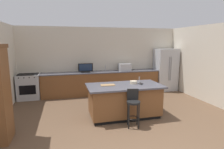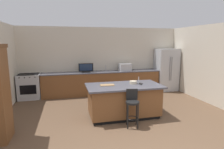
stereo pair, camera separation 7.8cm
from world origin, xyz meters
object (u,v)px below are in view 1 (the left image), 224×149
(refrigerator, at_px, (165,70))
(fruit_bowl, at_px, (134,82))
(range_oven, at_px, (29,87))
(tv_remote, at_px, (140,84))
(cutting_board, at_px, (108,85))
(bar_stool_center, at_px, (133,105))
(microwave, at_px, (125,67))
(kitchen_island, at_px, (124,100))
(cell_phone, at_px, (141,83))
(tv_monitor, at_px, (86,68))

(refrigerator, height_order, fruit_bowl, refrigerator)
(refrigerator, distance_m, range_oven, 5.64)
(refrigerator, height_order, tv_remote, refrigerator)
(tv_remote, height_order, cutting_board, tv_remote)
(bar_stool_center, relative_size, cutting_board, 2.42)
(range_oven, relative_size, microwave, 1.97)
(kitchen_island, xyz_separation_m, bar_stool_center, (0.01, -0.67, 0.09))
(range_oven, bearing_deg, fruit_bowl, -36.42)
(kitchen_island, distance_m, cell_phone, 0.71)
(cell_phone, bearing_deg, cutting_board, 170.15)
(tv_monitor, bearing_deg, microwave, 1.83)
(fruit_bowl, relative_size, cutting_board, 0.53)
(refrigerator, relative_size, cell_phone, 12.14)
(bar_stool_center, bearing_deg, cutting_board, 135.12)
(microwave, bearing_deg, tv_remote, -98.17)
(range_oven, relative_size, cutting_board, 2.43)
(refrigerator, relative_size, cutting_board, 4.66)
(bar_stool_center, bearing_deg, microwave, 88.42)
(refrigerator, relative_size, tv_monitor, 3.20)
(cell_phone, relative_size, tv_remote, 0.88)
(cell_phone, bearing_deg, bar_stool_center, -135.06)
(refrigerator, bearing_deg, microwave, 178.59)
(fruit_bowl, bearing_deg, refrigerator, 44.25)
(range_oven, xyz_separation_m, microwave, (3.74, 0.00, 0.60))
(microwave, height_order, tv_remote, microwave)
(kitchen_island, height_order, refrigerator, refrigerator)
(microwave, xyz_separation_m, tv_monitor, (-1.63, -0.05, 0.02))
(refrigerator, xyz_separation_m, cell_phone, (-2.17, -2.34, 0.01))
(kitchen_island, distance_m, tv_remote, 0.65)
(kitchen_island, bearing_deg, range_oven, 139.75)
(cell_phone, distance_m, tv_remote, 0.14)
(tv_monitor, relative_size, cell_phone, 3.79)
(range_oven, bearing_deg, bar_stool_center, -47.05)
(refrigerator, bearing_deg, tv_remote, -132.33)
(range_oven, relative_size, bar_stool_center, 1.00)
(fruit_bowl, height_order, tv_remote, fruit_bowl)
(tv_remote, bearing_deg, microwave, 67.35)
(fruit_bowl, bearing_deg, tv_remote, -38.78)
(tv_monitor, height_order, cell_phone, tv_monitor)
(range_oven, distance_m, tv_monitor, 2.21)
(microwave, relative_size, tv_monitor, 0.84)
(tv_monitor, bearing_deg, refrigerator, 0.09)
(tv_monitor, xyz_separation_m, tv_remote, (1.27, -2.45, -0.16))
(range_oven, xyz_separation_m, tv_monitor, (2.12, -0.05, 0.62))
(range_oven, xyz_separation_m, bar_stool_center, (2.93, -3.15, 0.09))
(cell_phone, bearing_deg, tv_monitor, 109.51)
(refrigerator, relative_size, range_oven, 1.92)
(microwave, bearing_deg, tv_monitor, -178.17)
(range_oven, distance_m, cutting_board, 3.46)
(tv_monitor, bearing_deg, tv_remote, -62.72)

